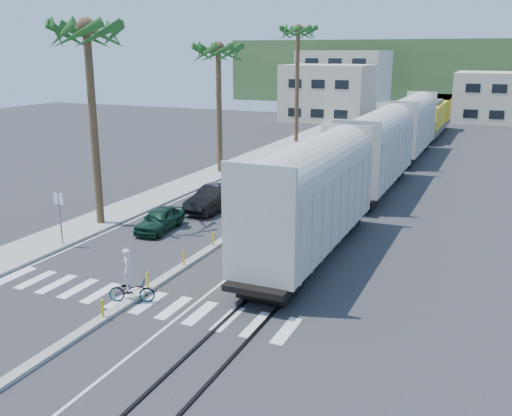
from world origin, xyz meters
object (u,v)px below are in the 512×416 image
at_px(car_lead, 160,219).
at_px(cyclist, 131,285).
at_px(street_sign, 60,211).
at_px(car_second, 214,198).

height_order(car_lead, cyclist, cyclist).
relative_size(street_sign, car_lead, 0.75).
relative_size(street_sign, cyclist, 1.29).
xyz_separation_m(street_sign, cyclist, (7.31, -4.16, -1.26)).
bearing_deg(cyclist, car_lead, 5.00).
distance_m(car_lead, cyclist, 9.60).
distance_m(street_sign, car_second, 10.34).
distance_m(car_second, cyclist, 14.04).
relative_size(car_lead, cyclist, 1.73).
bearing_deg(car_second, street_sign, -107.67).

